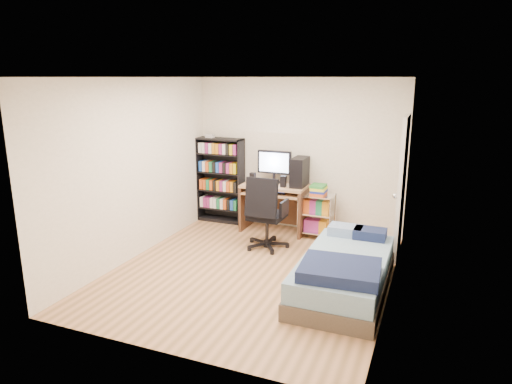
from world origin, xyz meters
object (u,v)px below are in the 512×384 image
at_px(office_chair, 266,225).
at_px(bed, 344,272).
at_px(computer_desk, 282,189).
at_px(media_shelf, 220,179).

xyz_separation_m(office_chair, bed, (1.37, -1.00, -0.11)).
height_order(computer_desk, bed, computer_desk).
relative_size(office_chair, bed, 0.57).
distance_m(computer_desk, bed, 2.38).
relative_size(media_shelf, computer_desk, 1.16).
distance_m(computer_desk, office_chair, 0.93).
relative_size(computer_desk, bed, 0.68).
height_order(media_shelf, computer_desk, media_shelf).
bearing_deg(office_chair, computer_desk, 94.31).
height_order(media_shelf, office_chair, media_shelf).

